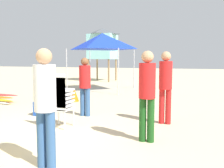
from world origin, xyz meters
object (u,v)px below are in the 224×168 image
Objects in this scene: lifeguard_near_left at (45,100)px; cooler_box at (44,108)px; lifeguard_near_right at (85,83)px; popup_canopy at (102,41)px; traffic_cone_near at (54,90)px; traffic_cone_far at (74,95)px; lifeguard_far_right at (165,82)px; lifeguard_tower at (103,44)px; stacked_plastic_chairs at (59,97)px; lifeguard_near_center at (147,90)px.

lifeguard_near_left is 3.79× the size of cooler_box.
popup_canopy reaches higher than lifeguard_near_right.
lifeguard_near_left is 7.71m from traffic_cone_near.
lifeguard_far_right is at bearing -30.17° from traffic_cone_far.
lifeguard_tower is at bearing 109.09° from lifeguard_near_left.
lifeguard_near_left reaches higher than cooler_box.
lifeguard_tower is at bearing 107.73° from stacked_plastic_chairs.
lifeguard_far_right reaches higher than lifeguard_near_left.
lifeguard_far_right is (2.26, -0.09, 0.10)m from lifeguard_near_right.
traffic_cone_far is at bearing 97.76° from cooler_box.
lifeguard_far_right is (0.14, 1.51, 0.02)m from lifeguard_near_center.
traffic_cone_far is 2.46m from cooler_box.
popup_canopy reaches higher than traffic_cone_far.
cooler_box is at bearing 159.11° from lifeguard_near_center.
lifeguard_far_right is at bearing -31.41° from traffic_cone_near.
lifeguard_near_right is 2.26m from lifeguard_far_right.
lifeguard_near_right is at bearing -70.18° from lifeguard_tower.
traffic_cone_far is (-3.74, 2.17, -0.80)m from lifeguard_far_right.
lifeguard_tower is at bearing 109.82° from lifeguard_near_right.
lifeguard_tower is 8.38× the size of traffic_cone_near.
lifeguard_near_center is at bearing -37.03° from lifeguard_near_right.
lifeguard_near_center is 3.84× the size of traffic_cone_near.
stacked_plastic_chairs is 13.01m from lifeguard_tower.
cooler_box is (1.98, -3.55, -0.03)m from traffic_cone_near.
lifeguard_tower reaches higher than lifeguard_far_right.
traffic_cone_far is (-2.46, 5.36, -0.77)m from lifeguard_near_left.
lifeguard_near_left is 3.71m from cooler_box.
lifeguard_near_center is at bearing -64.18° from lifeguard_tower.
popup_canopy is (-1.80, 5.67, 1.57)m from lifeguard_near_right.
lifeguard_near_right is 2.65m from traffic_cone_far.
stacked_plastic_chairs is 7.46m from popup_canopy.
lifeguard_near_left is at bearing -57.59° from traffic_cone_near.
traffic_cone_far is at bearing -34.09° from traffic_cone_near.
stacked_plastic_chairs is 2.79× the size of traffic_cone_near.
popup_canopy is at bearing 125.13° from lifeguard_far_right.
lifeguard_near_right is 6.16m from popup_canopy.
traffic_cone_far is at bearing 114.69° from lifeguard_near_left.
lifeguard_tower is at bearing 119.36° from lifeguard_far_right.
lifeguard_near_right reaches higher than traffic_cone_far.
lifeguard_near_left reaches higher than stacked_plastic_chairs.
lifeguard_near_right is at bearing -45.61° from traffic_cone_near.
lifeguard_near_center is 1.07× the size of lifeguard_near_right.
lifeguard_near_right is at bearing 142.97° from lifeguard_near_center.
lifeguard_tower reaches higher than lifeguard_near_left.
lifeguard_tower is at bearing 112.14° from popup_canopy.
popup_canopy is at bearing 118.33° from lifeguard_near_center.
traffic_cone_near is at bearing 148.59° from lifeguard_far_right.
stacked_plastic_chairs is 0.73× the size of lifeguard_near_left.
stacked_plastic_chairs is at bearing -90.53° from lifeguard_near_right.
lifeguard_tower reaches higher than popup_canopy.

